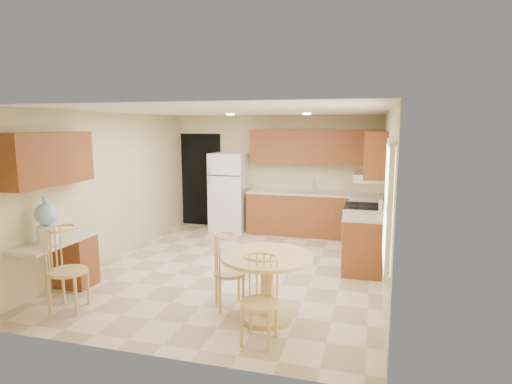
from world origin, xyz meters
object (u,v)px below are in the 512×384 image
(dining_table, at_px, (267,278))
(water_crock, at_px, (47,222))
(chair_table_b, at_px, (257,295))
(stove, at_px, (363,231))
(chair_table_a, at_px, (227,266))
(chair_desk, at_px, (61,263))
(refrigerator, at_px, (229,192))

(dining_table, bearing_deg, water_crock, -177.19)
(water_crock, bearing_deg, chair_table_b, -9.18)
(stove, bearing_deg, chair_table_a, -120.19)
(water_crock, bearing_deg, chair_desk, -35.24)
(refrigerator, relative_size, stove, 1.56)
(chair_table_a, height_order, chair_table_b, chair_table_a)
(chair_desk, bearing_deg, chair_table_a, 96.11)
(stove, relative_size, chair_table_a, 1.17)
(refrigerator, xyz_separation_m, chair_desk, (-0.60, -4.53, -0.21))
(dining_table, height_order, water_crock, water_crock)
(water_crock, bearing_deg, stove, 37.30)
(chair_table_a, distance_m, water_crock, 2.43)
(refrigerator, distance_m, dining_table, 4.48)
(chair_desk, relative_size, water_crock, 1.70)
(stove, distance_m, chair_table_b, 3.60)
(chair_table_a, height_order, water_crock, water_crock)
(chair_table_b, bearing_deg, chair_table_a, -50.41)
(dining_table, xyz_separation_m, water_crock, (-2.91, -0.14, 0.52))
(dining_table, relative_size, chair_table_a, 1.16)
(stove, distance_m, chair_table_a, 3.11)
(water_crock, bearing_deg, chair_table_a, 7.32)
(chair_table_a, distance_m, chair_table_b, 0.99)
(stove, xyz_separation_m, chair_table_b, (-0.96, -3.47, 0.10))
(stove, height_order, chair_table_b, stove)
(refrigerator, distance_m, chair_desk, 4.57)
(chair_table_a, bearing_deg, refrigerator, 169.41)
(refrigerator, bearing_deg, stove, -22.99)
(chair_table_a, bearing_deg, dining_table, 44.56)
(chair_table_b, xyz_separation_m, chair_desk, (-2.51, 0.16, 0.07))
(chair_table_b, relative_size, water_crock, 1.52)
(dining_table, height_order, chair_table_a, chair_table_a)
(refrigerator, xyz_separation_m, dining_table, (1.86, -4.07, -0.32))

